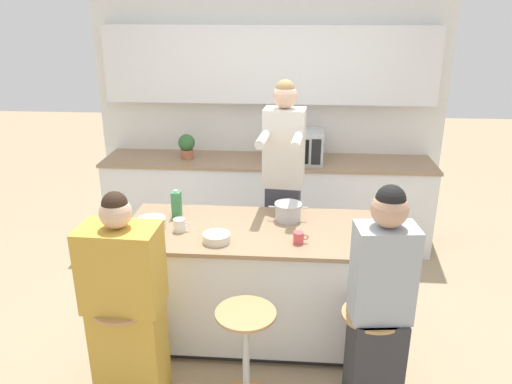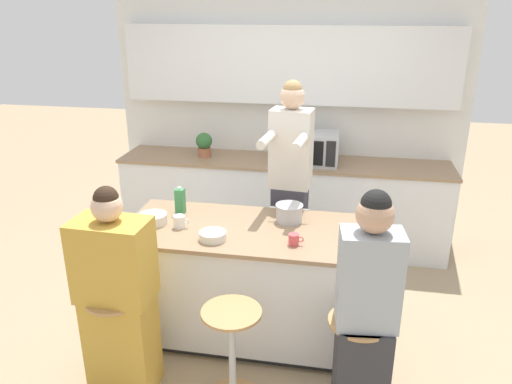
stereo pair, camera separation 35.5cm
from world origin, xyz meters
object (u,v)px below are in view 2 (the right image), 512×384
Objects in this scene: kitchen_island at (254,282)px; person_cooking at (290,192)px; bar_stool_rightmost at (356,364)px; juice_carton at (180,201)px; bar_stool_leftmost at (119,338)px; coffee_cup_near at (179,222)px; bar_stool_center at (232,354)px; microwave at (313,148)px; coffee_cup_far at (294,239)px; cooking_pot at (289,213)px; person_wrapped_blanket at (117,299)px; fruit_bowl at (153,219)px; person_seated_near at (365,319)px; potted_plant at (204,144)px.

person_cooking is at bearing 73.47° from kitchen_island.
bar_stool_rightmost is 1.72m from juice_carton.
coffee_cup_near is at bearing 70.71° from bar_stool_leftmost.
bar_stool_leftmost and bar_stool_center have the same top height.
kitchen_island reaches higher than bar_stool_rightmost.
juice_carton is 0.43× the size of microwave.
coffee_cup_far is 0.48× the size of juice_carton.
juice_carton reaches higher than cooking_pot.
bar_stool_center is at bearing -176.56° from bar_stool_rightmost.
coffee_cup_far reaches higher than bar_stool_rightmost.
bar_stool_center is 1.10m from cooking_pot.
coffee_cup_far is at bearing 28.16° from person_wrapped_blanket.
kitchen_island is at bearing 3.49° from fruit_bowl.
coffee_cup_near is (0.22, 0.64, 0.56)m from bar_stool_leftmost.
juice_carton is (0.13, 0.89, 0.32)m from person_wrapped_blanket.
microwave is at bearing 67.55° from person_wrapped_blanket.
person_seated_near is 1.47m from coffee_cup_near.
person_wrapped_blanket reaches higher than bar_stool_center.
fruit_bowl is (-0.00, 0.66, 0.26)m from person_wrapped_blanket.
person_cooking reaches higher than fruit_bowl.
person_seated_near is 1.67m from juice_carton.
bar_stool_leftmost is 0.87m from fruit_bowl.
coffee_cup_near is 1.12× the size of coffee_cup_far.
microwave is at bearing 65.06° from bar_stool_leftmost.
person_cooking reaches higher than person_seated_near.
juice_carton is at bearing -145.49° from person_cooking.
coffee_cup_near is at bearing -130.34° from person_cooking.
bar_stool_center is at bearing -90.00° from kitchen_island.
person_wrapped_blanket is 6.91× the size of fruit_bowl.
microwave is (1.04, 1.59, 0.15)m from fruit_bowl.
person_cooking is 16.11× the size of coffee_cup_near.
person_seated_near is at bearing 1.27° from bar_stool_center.
fruit_bowl is at bearing -123.16° from microwave.
coffee_cup_far reaches higher than bar_stool_leftmost.
cooking_pot is at bearing 44.72° from person_wrapped_blanket.
cooking_pot is at bearing 18.45° from coffee_cup_near.
cooking_pot is 1.18× the size of potted_plant.
cooking_pot is (-0.52, 0.86, 0.58)m from bar_stool_rightmost.
fruit_bowl is 0.96× the size of juice_carton.
cooking_pot is at bearing 115.69° from person_seated_near.
bar_stool_leftmost is at bearing -137.78° from cooking_pot.
fruit_bowl is at bearing 171.74° from coffee_cup_near.
coffee_cup_near is at bearing -171.85° from kitchen_island.
kitchen_island is at bearing 46.13° from person_wrapped_blanket.
coffee_cup_far is at bearing -75.76° from person_cooking.
person_seated_near reaches higher than person_wrapped_blanket.
potted_plant reaches higher than juice_carton.
person_wrapped_blanket is 12.28× the size of coffee_cup_near.
kitchen_island is 0.88m from fruit_bowl.
bar_stool_rightmost is 1.16m from cooking_pot.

